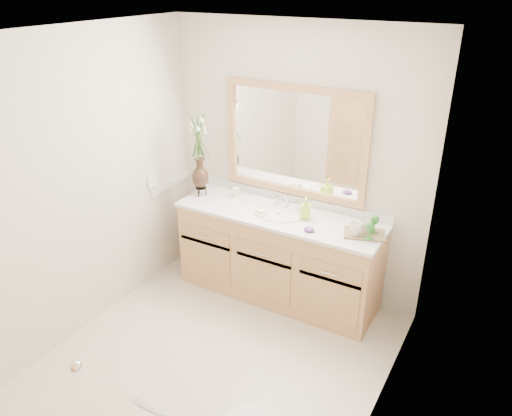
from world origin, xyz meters
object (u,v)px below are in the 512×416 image
Objects in this scene: flower_vase at (199,143)px; tumbler at (236,192)px; tray at (364,234)px; soap_bottle at (306,209)px.

flower_vase is 8.76× the size of tumbler.
tumbler reaches higher than tray.
tray is (0.53, -0.04, -0.08)m from soap_bottle.
flower_vase is 0.57m from tumbler.
soap_bottle reaches higher than tumbler.
soap_bottle is (1.05, 0.04, -0.42)m from flower_vase.
soap_bottle reaches higher than tray.
tumbler is 0.75m from soap_bottle.
flower_vase is at bearing -157.20° from tumbler.
tray is (1.28, -0.13, -0.03)m from tumbler.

